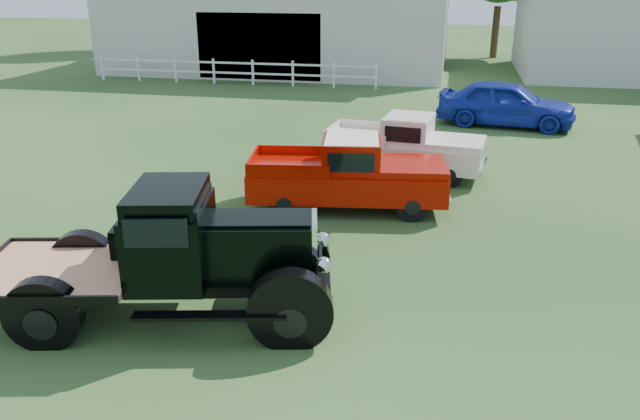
% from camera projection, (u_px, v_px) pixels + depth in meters
% --- Properties ---
extents(ground, '(120.00, 120.00, 0.00)m').
position_uv_depth(ground, '(295.00, 290.00, 10.81)').
color(ground, '#223B18').
extents(shed_left, '(18.80, 10.20, 5.60)m').
position_uv_depth(shed_left, '(284.00, 17.00, 34.90)').
color(shed_left, '#9A9A98').
rests_on(shed_left, ground).
extents(fence_rail, '(14.20, 0.16, 1.20)m').
position_uv_depth(fence_rail, '(233.00, 72.00, 30.39)').
color(fence_rail, white).
rests_on(fence_rail, ground).
extents(vintage_flatbed, '(5.80, 3.29, 2.16)m').
position_uv_depth(vintage_flatbed, '(166.00, 254.00, 9.63)').
color(vintage_flatbed, black).
rests_on(vintage_flatbed, ground).
extents(red_pickup, '(4.84, 2.39, 1.69)m').
position_uv_depth(red_pickup, '(347.00, 173.00, 14.28)').
color(red_pickup, '#A30C02').
rests_on(red_pickup, ground).
extents(white_pickup, '(4.49, 2.21, 1.59)m').
position_uv_depth(white_pickup, '(404.00, 146.00, 16.72)').
color(white_pickup, silver).
rests_on(white_pickup, ground).
extents(misc_car_blue, '(4.97, 2.61, 1.61)m').
position_uv_depth(misc_car_blue, '(506.00, 103.00, 22.05)').
color(misc_car_blue, '#162799').
rests_on(misc_car_blue, ground).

